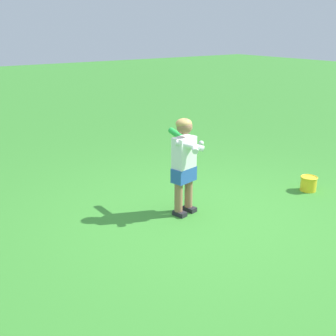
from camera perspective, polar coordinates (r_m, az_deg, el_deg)
ground_plane at (r=4.67m, az=5.60°, el=-6.81°), size 40.00×40.00×0.00m
child_batter at (r=4.57m, az=2.20°, el=1.42°), size 0.32×0.63×1.08m
play_ball_near_batter at (r=7.42m, az=4.49°, el=3.35°), size 0.10×0.10×0.10m
toy_bucket at (r=5.67m, az=18.44°, el=-1.97°), size 0.22×0.22×0.19m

